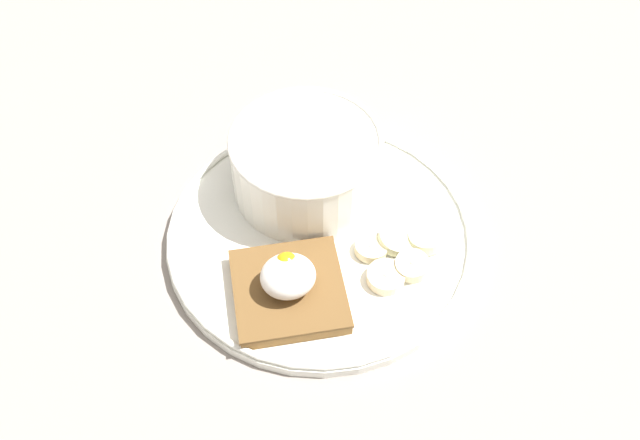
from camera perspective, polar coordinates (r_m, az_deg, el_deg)
The scene contains 10 objects.
ground_plane at distance 70.31cm, azimuth -0.00°, elevation -2.03°, with size 120.00×120.00×2.00cm, color gray.
plate at distance 68.88cm, azimuth -0.00°, elevation -1.14°, with size 29.58×29.58×1.60cm.
oatmeal_bowl at distance 69.95cm, azimuth -0.93°, elevation 4.51°, with size 14.85×14.85×7.07cm.
toast_slice at distance 63.95cm, azimuth -2.50°, elevation -5.69°, with size 10.33×10.33×1.52cm.
poached_egg at distance 61.98cm, azimuth -2.59°, elevation -4.41°, with size 4.90×4.44×3.51cm.
banana_slice_front at distance 67.17cm, azimuth 4.12°, elevation -2.26°, with size 4.43×4.42×1.12cm.
banana_slice_left at distance 66.02cm, azimuth 7.37°, elevation -3.68°, with size 4.47×4.45×1.70cm.
banana_slice_back at distance 68.21cm, azimuth 8.53°, elevation -1.42°, with size 4.83×4.79×1.61cm.
banana_slice_right at distance 67.80cm, azimuth 6.14°, elevation -1.53°, with size 4.86×4.81×1.69cm.
banana_slice_inner at distance 65.33cm, azimuth 5.29°, elevation -4.57°, with size 4.88×4.88×1.17cm.
Camera 1 is at (9.34, 40.79, 57.51)cm, focal length 40.00 mm.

